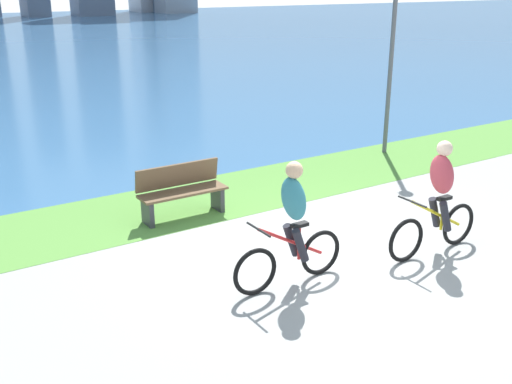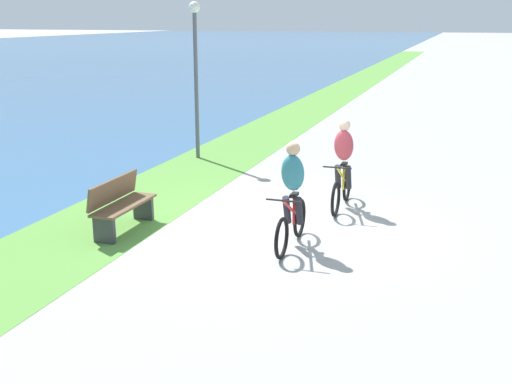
% 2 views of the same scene
% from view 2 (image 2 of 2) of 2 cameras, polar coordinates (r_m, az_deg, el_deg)
% --- Properties ---
extents(ground_plane, '(300.00, 300.00, 0.00)m').
position_cam_2_polar(ground_plane, '(11.19, 1.80, -2.81)').
color(ground_plane, '#9E9E99').
extents(grass_strip_bayside, '(120.00, 2.26, 0.01)m').
position_cam_2_polar(grass_strip_bayside, '(12.30, -11.28, -1.40)').
color(grass_strip_bayside, '#59933D').
rests_on(grass_strip_bayside, ground).
extents(cyclist_lead, '(1.69, 0.52, 1.68)m').
position_cam_2_polar(cyclist_lead, '(9.86, 3.26, -0.29)').
color(cyclist_lead, black).
rests_on(cyclist_lead, ground).
extents(cyclist_trailing, '(1.75, 0.52, 1.69)m').
position_cam_2_polar(cyclist_trailing, '(11.99, 7.80, 2.45)').
color(cyclist_trailing, black).
rests_on(cyclist_trailing, ground).
extents(bench_near_path, '(1.50, 0.47, 0.90)m').
position_cam_2_polar(bench_near_path, '(10.93, -12.01, -1.13)').
color(bench_near_path, brown).
rests_on(bench_near_path, ground).
extents(lamppost_tall, '(0.28, 0.28, 3.87)m').
position_cam_2_polar(lamppost_tall, '(16.13, -5.44, 11.93)').
color(lamppost_tall, '#595960').
rests_on(lamppost_tall, ground).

